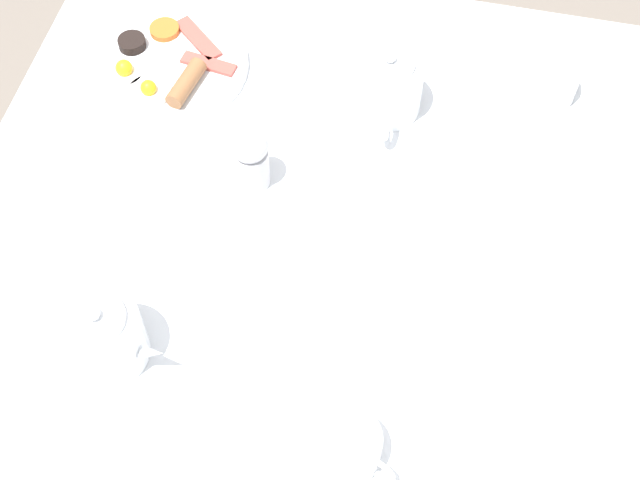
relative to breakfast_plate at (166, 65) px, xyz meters
The scene contains 11 objects.
ground_plane 0.84m from the breakfast_plate, 138.68° to the left, with size 8.00×8.00×0.00m, color #70665B.
table 0.42m from the breakfast_plate, 138.68° to the left, with size 1.06×1.08×0.72m.
breakfast_plate is the anchor object (origin of this frame).
teapot_near 0.50m from the breakfast_plate, 99.06° to the left, with size 0.19×0.11×0.12m.
teapot_far 0.36m from the breakfast_plate, behind, with size 0.11×0.19×0.12m.
teacup_with_saucer_left 0.70m from the breakfast_plate, 125.89° to the left, with size 0.15×0.15×0.07m.
teacup_with_saucer_right 0.60m from the breakfast_plate, behind, with size 0.15×0.15×0.07m.
water_glass_tall 0.74m from the breakfast_plate, 169.21° to the left, with size 0.08×0.08×0.12m.
pepper_grinder 0.27m from the breakfast_plate, 136.27° to the left, with size 0.05×0.05×0.11m.
knife_by_plate 0.52m from the breakfast_plate, 149.26° to the left, with size 0.22×0.02×0.00m.
spoon_for_tea 0.38m from the breakfast_plate, 126.52° to the left, with size 0.13×0.08×0.00m.
Camera 1 is at (-0.14, 0.64, 1.79)m, focal length 50.00 mm.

